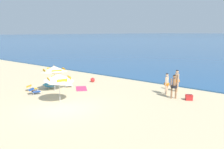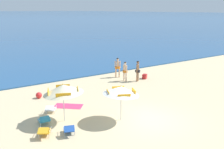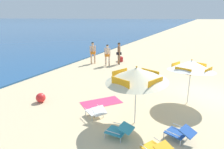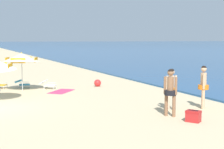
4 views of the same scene
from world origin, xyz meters
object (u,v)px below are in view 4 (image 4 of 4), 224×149
person_wading_in (203,84)px  beach_ball (98,83)px  lounge_chair_under_umbrella (22,83)px  person_standing_near_shore (170,89)px  lounge_chair_facing_sea (48,84)px  beach_towel (61,91)px  beach_umbrella_striped_main (22,58)px  cooler_box (193,116)px  person_standing_beside (172,86)px

person_wading_in → beach_ball: (-7.90, -1.67, -0.83)m
lounge_chair_under_umbrella → beach_ball: 4.49m
person_standing_near_shore → beach_ball: (-8.56, 0.40, -0.82)m
lounge_chair_facing_sea → beach_towel: bearing=18.7°
lounge_chair_under_umbrella → person_standing_near_shore: size_ratio=0.50×
beach_umbrella_striped_main → cooler_box: beach_umbrella_striped_main is taller
beach_umbrella_striped_main → lounge_chair_under_umbrella: beach_umbrella_striped_main is taller
beach_ball → person_standing_near_shore: bearing=-2.6°
lounge_chair_under_umbrella → beach_towel: bearing=38.9°
beach_umbrella_striped_main → beach_towel: (1.11, 1.95, -1.86)m
person_standing_near_shore → beach_towel: (-7.49, -2.17, -1.03)m
beach_umbrella_striped_main → lounge_chair_facing_sea: 2.19m
beach_umbrella_striped_main → cooler_box: (9.66, 4.39, -1.66)m
person_standing_beside → lounge_chair_under_umbrella: bearing=-152.6°
person_standing_near_shore → cooler_box: person_standing_near_shore is taller
person_standing_near_shore → beach_ball: bearing=177.4°
person_standing_near_shore → cooler_box: size_ratio=2.95×
lounge_chair_facing_sea → beach_ball: 3.03m
lounge_chair_facing_sea → cooler_box: bearing=16.3°
lounge_chair_under_umbrella → lounge_chair_facing_sea: (0.87, 1.33, -0.01)m
person_standing_beside → beach_ball: 7.73m
beach_umbrella_striped_main → beach_towel: 2.91m
lounge_chair_under_umbrella → lounge_chair_facing_sea: bearing=56.9°
cooler_box → person_standing_near_shore: bearing=-165.4°
person_standing_near_shore → beach_ball: 8.61m
cooler_box → beach_ball: beach_ball is taller
lounge_chair_under_umbrella → beach_ball: (1.14, 4.34, -0.06)m
lounge_chair_under_umbrella → person_standing_near_shore: person_standing_near_shore is taller
person_wading_in → cooler_box: bearing=-46.3°
lounge_chair_facing_sea → person_standing_near_shore: bearing=16.5°
person_wading_in → beach_ball: person_wading_in is taller
person_standing_near_shore → beach_umbrella_striped_main: bearing=-154.4°
lounge_chair_facing_sea → person_wading_in: person_wading_in is taller
beach_umbrella_striped_main → cooler_box: bearing=24.4°
beach_ball → cooler_box: bearing=-0.7°
lounge_chair_facing_sea → beach_towel: (1.34, 0.45, -0.27)m
beach_ball → beach_umbrella_striped_main: bearing=-90.5°
beach_towel → beach_ball: bearing=112.6°
beach_umbrella_striped_main → lounge_chair_under_umbrella: 1.93m
person_standing_beside → person_wading_in: size_ratio=0.95×
person_standing_near_shore → person_standing_beside: person_standing_near_shore is taller
lounge_chair_under_umbrella → beach_towel: size_ratio=0.50×
cooler_box → beach_ball: size_ratio=1.40×
lounge_chair_facing_sea → beach_towel: 1.44m
lounge_chair_under_umbrella → beach_towel: (2.21, 1.78, -0.27)m
person_wading_in → beach_umbrella_striped_main: bearing=-142.1°
person_standing_beside → cooler_box: person_standing_beside is taller
beach_umbrella_striped_main → person_wading_in: beach_umbrella_striped_main is taller
person_standing_near_shore → beach_towel: 7.87m
beach_towel → lounge_chair_under_umbrella: bearing=-141.1°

